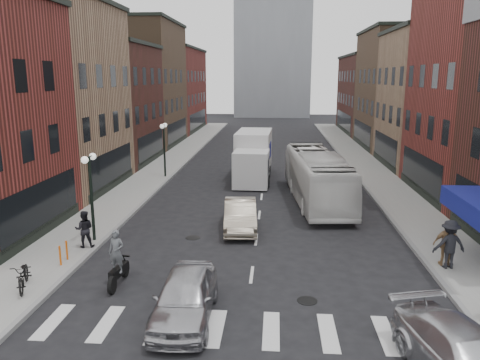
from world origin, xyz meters
name	(u,v)px	position (x,y,z in m)	size (l,w,h in m)	color
ground	(250,286)	(0.00, 0.00, 0.00)	(160.00, 160.00, 0.00)	black
sidewalk_left	(164,167)	(-8.50, 22.00, 0.07)	(3.00, 74.00, 0.15)	gray
sidewalk_right	(370,170)	(8.50, 22.00, 0.07)	(3.00, 74.00, 0.15)	gray
curb_left	(181,168)	(-7.00, 22.00, 0.00)	(0.20, 74.00, 0.16)	gray
curb_right	(351,171)	(7.00, 22.00, 0.00)	(0.20, 74.00, 0.16)	gray
crosswalk_stripes	(245,329)	(0.00, -3.00, 0.00)	(12.00, 2.20, 0.01)	silver
bldg_left_mid_a	(33,97)	(-14.99, 14.00, 6.15)	(10.30, 10.20, 12.30)	#8F6A4F
bldg_left_mid_b	(93,104)	(-14.99, 24.00, 5.15)	(10.30, 10.20, 10.30)	#452118
bldg_left_far_a	(131,84)	(-14.99, 35.00, 6.65)	(10.30, 12.20, 13.30)	brown
bldg_left_far_b	(162,90)	(-14.99, 49.00, 5.65)	(10.30, 16.20, 11.30)	maroon
bldg_right_mid_b	(450,99)	(14.99, 24.00, 5.65)	(10.30, 10.20, 11.30)	#8F6A4F
bldg_right_far_a	(413,89)	(14.99, 35.00, 6.15)	(10.30, 12.20, 12.30)	brown
bldg_right_far_b	(382,94)	(14.99, 49.00, 5.15)	(10.30, 16.20, 10.30)	#452118
streetlamp_near	(90,181)	(-7.40, 4.00, 2.91)	(0.32, 1.22, 4.11)	black
streetlamp_far	(164,140)	(-7.40, 18.00, 2.91)	(0.32, 1.22, 4.11)	black
bike_rack	(64,253)	(-7.60, 1.30, 0.55)	(0.08, 0.68, 0.80)	#D8590C
box_truck	(253,157)	(-0.80, 18.11, 1.72)	(2.65, 8.07, 3.48)	silver
motorcycle_rider	(117,260)	(-4.81, -0.31, 0.99)	(0.63, 2.09, 2.13)	black
transit_bus	(317,177)	(3.35, 12.11, 1.54)	(2.59, 11.06, 3.08)	silver
sedan_left_near	(185,297)	(-1.91, -2.52, 0.76)	(1.79, 4.45, 1.51)	#B6B6BB
sedan_left_far	(240,215)	(-0.86, 6.45, 0.73)	(1.55, 4.46, 1.47)	#BBAE98
curb_car	(467,359)	(5.60, -5.17, 0.71)	(1.98, 4.87, 1.41)	silver
parked_bicycle	(24,275)	(-7.93, -1.10, 0.65)	(0.66, 1.90, 1.00)	black
ped_left_solo	(84,229)	(-7.44, 3.06, 0.97)	(0.80, 0.46, 1.64)	black
ped_right_a	(449,244)	(7.64, 1.93, 1.12)	(1.25, 0.62, 1.93)	black
ped_right_b	(447,244)	(7.62, 2.17, 1.05)	(1.06, 0.53, 1.80)	#9C774F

